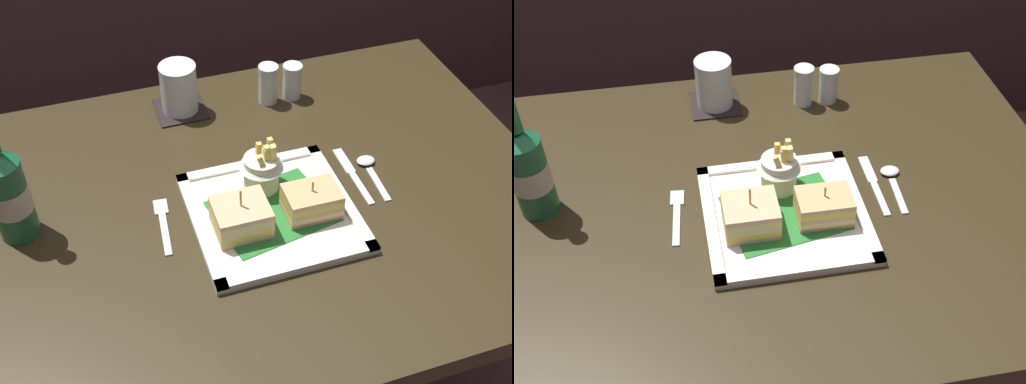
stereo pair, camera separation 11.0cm
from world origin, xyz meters
TOP-DOWN VIEW (x-y plane):
  - dining_table at (0.00, 0.00)m, footprint 1.13×0.80m
  - square_plate at (0.04, -0.05)m, footprint 0.27×0.27m
  - sandwich_half_left at (-0.02, -0.07)m, footprint 0.09×0.08m
  - sandwich_half_right at (0.10, -0.07)m, footprint 0.09×0.07m
  - fries_cup at (0.04, 0.02)m, footprint 0.08×0.08m
  - beer_bottle at (-0.37, 0.05)m, footprint 0.07×0.07m
  - drink_coaster at (-0.04, 0.30)m, footprint 0.10×0.10m
  - water_glass at (-0.04, 0.30)m, footprint 0.07×0.07m
  - fork at (-0.14, -0.01)m, footprint 0.03×0.13m
  - knife at (0.22, 0.01)m, footprint 0.02×0.16m
  - spoon at (0.25, 0.01)m, footprint 0.04×0.12m
  - salt_shaker at (0.15, 0.27)m, footprint 0.04×0.04m
  - pepper_shaker at (0.20, 0.27)m, footprint 0.04×0.04m

SIDE VIEW (x-z plane):
  - dining_table at x=0.00m, z-range 0.26..1.03m
  - fork at x=-0.14m, z-range 0.77..0.77m
  - knife at x=0.22m, z-range 0.77..0.77m
  - drink_coaster at x=-0.04m, z-range 0.77..0.77m
  - spoon at x=0.25m, z-range 0.77..0.78m
  - square_plate at x=0.04m, z-range 0.77..0.78m
  - pepper_shaker at x=0.20m, z-range 0.77..0.84m
  - sandwich_half_right at x=0.10m, z-range 0.77..0.84m
  - sandwich_half_left at x=-0.02m, z-range 0.76..0.85m
  - salt_shaker at x=0.15m, z-range 0.77..0.85m
  - water_glass at x=-0.04m, z-range 0.77..0.87m
  - fries_cup at x=0.04m, z-range 0.77..0.88m
  - beer_bottle at x=-0.37m, z-range 0.73..0.99m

